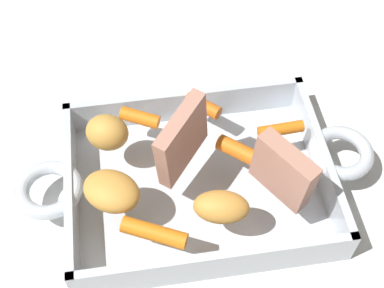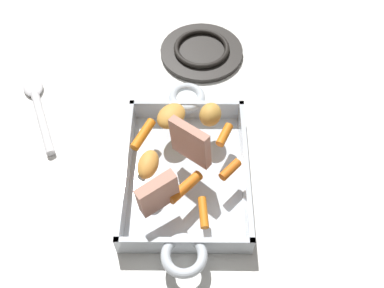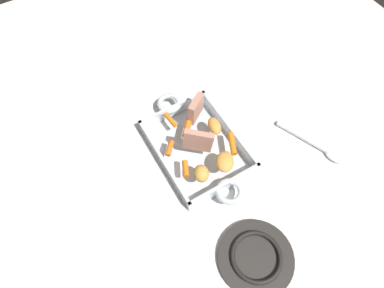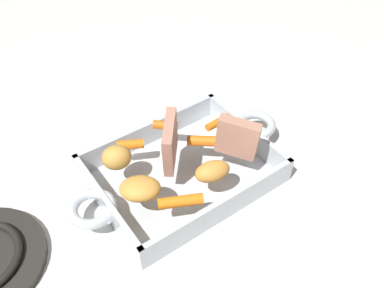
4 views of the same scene
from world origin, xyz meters
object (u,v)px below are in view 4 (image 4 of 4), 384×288
Objects in this scene: baby_carrot_long at (165,125)px; potato_near_roast at (117,158)px; baby_carrot_southwest at (180,201)px; roast_slice_outer at (238,138)px; baby_carrot_center_left at (130,144)px; potato_whole at (212,171)px; roast_slice_thick at (170,142)px; potato_corner at (140,189)px; baby_carrot_northeast at (218,122)px; roasting_dish at (183,170)px; baby_carrot_center_right at (206,140)px.

potato_near_roast is (0.11, 0.03, 0.01)m from baby_carrot_long.
potato_near_roast is (0.04, -0.13, 0.01)m from baby_carrot_southwest.
baby_carrot_center_left is (0.14, -0.11, -0.03)m from roast_slice_outer.
baby_carrot_southwest is at bearing 11.82° from potato_whole.
roast_slice_thick is 1.27× the size of potato_corner.
roast_slice_outer reaches higher than potato_whole.
baby_carrot_northeast is at bearing -104.65° from roast_slice_outer.
baby_carrot_northeast is (-0.08, 0.05, -0.00)m from baby_carrot_long.
potato_near_roast is (0.18, -0.09, -0.01)m from roast_slice_outer.
roast_slice_thick is 0.11m from roast_slice_outer.
potato_near_roast reaches higher than baby_carrot_southwest.
roast_slice_thick is 0.08m from baby_carrot_center_left.
roast_slice_thick reaches higher than roast_slice_outer.
roasting_dish is 5.90× the size of roast_slice_outer.
potato_near_roast is (0.04, 0.03, 0.01)m from baby_carrot_center_left.
baby_carrot_center_left is at bearing -30.78° from baby_carrot_center_right.
roast_slice_outer is at bearing 175.27° from potato_corner.
roast_slice_thick is at bearing -27.72° from roast_slice_outer.
baby_carrot_long is at bearing -29.91° from baby_carrot_northeast.
baby_carrot_northeast is 1.10× the size of potato_near_roast.
roast_slice_outer is 0.18m from baby_carrot_center_left.
roasting_dish is 5.12× the size of roast_slice_thick.
potato_near_roast reaches higher than potato_whole.
baby_carrot_southwest is (0.11, 0.08, -0.00)m from baby_carrot_center_right.
baby_carrot_center_right is (0.03, -0.05, -0.03)m from roast_slice_outer.
potato_corner is at bearing 89.71° from potato_near_roast.
roasting_dish is 0.08m from potato_whole.
baby_carrot_southwest is 1.07× the size of potato_corner.
baby_carrot_southwest is at bearing 14.67° from roast_slice_outer.
baby_carrot_southwest is at bearing 64.46° from baby_carrot_long.
potato_corner is (0.04, -0.05, 0.01)m from baby_carrot_southwest.
baby_carrot_northeast is at bearing 175.77° from potato_near_roast.
potato_near_roast is at bearing -26.56° from roast_slice_outer.
baby_carrot_northeast is (-0.05, -0.03, -0.00)m from baby_carrot_center_right.
baby_carrot_long is at bearing -62.48° from roast_slice_outer.
potato_near_roast is at bearing -25.19° from roasting_dish.
roasting_dish is 8.44× the size of potato_near_roast.
baby_carrot_long is at bearing -91.84° from potato_whole.
potato_near_roast reaches higher than potato_corner.
baby_carrot_center_right is 1.13× the size of potato_corner.
baby_carrot_center_right is 1.47× the size of potato_near_roast.
baby_carrot_center_right is 0.08m from potato_whole.
roasting_dish is at bearing 129.30° from baby_carrot_center_left.
potato_near_roast is (0.15, -0.04, 0.01)m from baby_carrot_center_right.
roast_slice_thick is 1.18× the size of baby_carrot_southwest.
roast_slice_thick reaches higher than baby_carrot_center_right.
baby_carrot_southwest is (0.14, 0.04, -0.03)m from roast_slice_outer.
roast_slice_outer reaches higher than potato_near_roast.
baby_carrot_southwest is at bearing 53.97° from roasting_dish.
baby_carrot_long is 0.70× the size of potato_corner.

